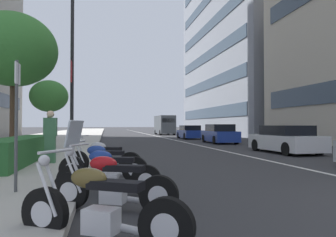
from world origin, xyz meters
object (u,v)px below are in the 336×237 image
(car_following_behind, at_px, (285,140))
(street_lamp_with_banners, at_px, (78,49))
(street_tree_near_plaza_corner, at_px, (49,96))
(pedestrian_on_plaza, at_px, (50,136))
(motorcycle_mid_row, at_px, (111,185))
(motorcycle_far_end_row, at_px, (107,173))
(parking_sign_by_curb, at_px, (17,112))
(delivery_van_ahead, at_px, (165,125))
(street_tree_far_plaza, at_px, (13,50))
(car_lead_in_lane, at_px, (219,134))
(motorcycle_second_in_row, at_px, (101,164))
(motorcycle_under_tarp, at_px, (100,210))
(car_approaching_light, at_px, (190,132))
(motorcycle_by_sign_pole, at_px, (103,160))

(car_following_behind, bearing_deg, street_lamp_with_banners, 71.84)
(street_tree_near_plaza_corner, height_order, pedestrian_on_plaza, street_tree_near_plaza_corner)
(motorcycle_mid_row, distance_m, street_lamp_with_banners, 13.18)
(motorcycle_far_end_row, xyz_separation_m, street_tree_near_plaza_corner, (18.05, 4.13, 3.08))
(motorcycle_mid_row, height_order, parking_sign_by_curb, parking_sign_by_curb)
(delivery_van_ahead, height_order, street_tree_far_plaza, street_tree_far_plaza)
(motorcycle_mid_row, relative_size, motorcycle_far_end_row, 0.97)
(car_following_behind, distance_m, street_tree_far_plaza, 13.64)
(street_lamp_with_banners, height_order, street_tree_near_plaza_corner, street_lamp_with_banners)
(motorcycle_mid_row, height_order, car_lead_in_lane, motorcycle_mid_row)
(delivery_van_ahead, height_order, parking_sign_by_curb, delivery_van_ahead)
(delivery_van_ahead, bearing_deg, car_lead_in_lane, 179.34)
(motorcycle_second_in_row, height_order, street_lamp_with_banners, street_lamp_with_banners)
(motorcycle_under_tarp, height_order, pedestrian_on_plaza, pedestrian_on_plaza)
(car_following_behind, relative_size, delivery_van_ahead, 0.80)
(car_approaching_light, height_order, pedestrian_on_plaza, pedestrian_on_plaza)
(motorcycle_by_sign_pole, distance_m, car_lead_in_lane, 16.24)
(motorcycle_under_tarp, height_order, motorcycle_far_end_row, motorcycle_far_end_row)
(motorcycle_by_sign_pole, bearing_deg, street_lamp_with_banners, -57.28)
(street_tree_far_plaza, height_order, pedestrian_on_plaza, street_tree_far_plaza)
(motorcycle_second_in_row, distance_m, car_approaching_light, 24.03)
(motorcycle_by_sign_pole, height_order, pedestrian_on_plaza, pedestrian_on_plaza)
(parking_sign_by_curb, relative_size, street_lamp_with_banners, 0.27)
(delivery_van_ahead, bearing_deg, motorcycle_far_end_row, 166.12)
(street_tree_far_plaza, bearing_deg, motorcycle_mid_row, -157.46)
(car_approaching_light, bearing_deg, motorcycle_far_end_row, 161.51)
(motorcycle_far_end_row, distance_m, parking_sign_by_curb, 2.04)
(car_approaching_light, bearing_deg, motorcycle_under_tarp, 163.10)
(motorcycle_far_end_row, height_order, street_lamp_with_banners, street_lamp_with_banners)
(motorcycle_far_end_row, bearing_deg, car_lead_in_lane, -103.55)
(motorcycle_by_sign_pole, height_order, delivery_van_ahead, delivery_van_ahead)
(car_approaching_light, xyz_separation_m, street_tree_far_plaza, (-15.01, 12.42, 4.16))
(motorcycle_far_end_row, xyz_separation_m, parking_sign_by_curb, (-0.07, 1.65, 1.19))
(street_tree_far_plaza, distance_m, street_tree_near_plaza_corner, 9.17)
(street_lamp_with_banners, distance_m, street_tree_near_plaza_corner, 7.91)
(street_tree_near_plaza_corner, distance_m, pedestrian_on_plaza, 13.98)
(street_tree_far_plaza, distance_m, pedestrian_on_plaza, 6.33)
(motorcycle_second_in_row, bearing_deg, street_lamp_with_banners, -66.44)
(motorcycle_far_end_row, xyz_separation_m, street_lamp_with_banners, (10.85, 1.48, 5.02))
(delivery_van_ahead, height_order, street_tree_near_plaza_corner, street_tree_near_plaza_corner)
(motorcycle_under_tarp, height_order, motorcycle_second_in_row, motorcycle_second_in_row)
(motorcycle_by_sign_pole, relative_size, street_lamp_with_banners, 0.23)
(car_following_behind, bearing_deg, motorcycle_mid_row, 134.46)
(motorcycle_mid_row, distance_m, parking_sign_by_curb, 2.39)
(motorcycle_second_in_row, xyz_separation_m, delivery_van_ahead, (35.99, -8.34, 1.00))
(pedestrian_on_plaza, bearing_deg, car_following_behind, -70.67)
(pedestrian_on_plaza, bearing_deg, motorcycle_far_end_row, -156.36)
(street_lamp_with_banners, xyz_separation_m, pedestrian_on_plaza, (-6.36, 0.32, -4.43))
(motorcycle_mid_row, relative_size, street_lamp_with_banners, 0.22)
(street_lamp_with_banners, bearing_deg, car_approaching_light, -36.51)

